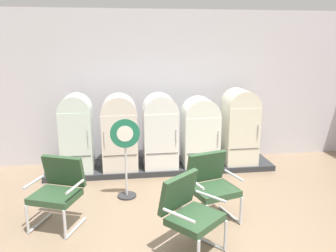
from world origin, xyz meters
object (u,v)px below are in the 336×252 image
object	(u,v)px
refrigerator_1	(120,130)
armchair_right	(212,183)
refrigerator_2	(160,129)
refrigerator_3	(200,130)
armchair_center	(189,210)
refrigerator_4	(240,124)
armchair_left	(58,188)
sign_stand	(126,159)
refrigerator_0	(77,131)

from	to	relation	value
refrigerator_1	armchair_right	distance (m)	2.43
refrigerator_2	refrigerator_3	bearing A→B (deg)	-1.91
armchair_center	refrigerator_3	bearing A→B (deg)	74.32
refrigerator_4	refrigerator_2	bearing A→B (deg)	-179.56
armchair_left	sign_stand	world-z (taller)	sign_stand
sign_stand	refrigerator_3	bearing A→B (deg)	36.33
refrigerator_0	armchair_center	size ratio (longest dim) A/B	1.52
armchair_left	refrigerator_0	bearing A→B (deg)	88.31
refrigerator_3	armchair_right	world-z (taller)	refrigerator_3
refrigerator_3	sign_stand	size ratio (longest dim) A/B	1.01
refrigerator_3	refrigerator_4	size ratio (longest dim) A/B	0.91
refrigerator_3	armchair_right	xyz separation A→B (m)	(-0.28, -1.98, -0.27)
refrigerator_0	refrigerator_2	xyz separation A→B (m)	(1.62, 0.03, -0.02)
armchair_left	armchair_right	bearing A→B (deg)	-3.22
refrigerator_1	armchair_left	size ratio (longest dim) A/B	1.49
refrigerator_3	refrigerator_4	world-z (taller)	refrigerator_4
refrigerator_2	sign_stand	xyz separation A→B (m)	(-0.70, -1.14, -0.20)
refrigerator_3	armchair_center	size ratio (longest dim) A/B	1.40
refrigerator_3	armchair_left	bearing A→B (deg)	-143.21
refrigerator_0	armchair_center	world-z (taller)	refrigerator_0
refrigerator_0	armchair_right	bearing A→B (deg)	-42.73
refrigerator_3	refrigerator_4	distance (m)	0.84
refrigerator_0	sign_stand	bearing A→B (deg)	-50.70
armchair_center	refrigerator_4	bearing A→B (deg)	60.04
refrigerator_1	refrigerator_4	xyz separation A→B (m)	(2.45, 0.02, 0.04)
armchair_center	armchair_right	bearing A→B (deg)	57.70
armchair_left	armchair_center	size ratio (longest dim) A/B	1.00
refrigerator_3	armchair_right	bearing A→B (deg)	-98.16
armchair_left	armchair_right	xyz separation A→B (m)	(2.20, -0.12, 0.00)
refrigerator_4	refrigerator_1	bearing A→B (deg)	-179.62
refrigerator_3	sign_stand	xyz separation A→B (m)	(-1.52, -1.12, -0.15)
refrigerator_1	armchair_center	xyz separation A→B (m)	(0.84, -2.78, -0.32)
refrigerator_0	refrigerator_3	size ratio (longest dim) A/B	1.08
refrigerator_0	sign_stand	world-z (taller)	refrigerator_0
refrigerator_0	armchair_right	world-z (taller)	refrigerator_0
refrigerator_4	sign_stand	distance (m)	2.63
refrigerator_1	refrigerator_3	size ratio (longest dim) A/B	1.06
refrigerator_0	refrigerator_4	distance (m)	3.27
refrigerator_2	armchair_left	xyz separation A→B (m)	(-1.67, -1.89, -0.32)
refrigerator_0	armchair_left	distance (m)	1.89
refrigerator_1	sign_stand	bearing A→B (deg)	-85.17
sign_stand	refrigerator_0	bearing A→B (deg)	129.30
armchair_left	armchair_center	xyz separation A→B (m)	(1.71, -0.90, 0.00)
armchair_center	sign_stand	size ratio (longest dim) A/B	0.72
refrigerator_1	refrigerator_2	world-z (taller)	refrigerator_1
refrigerator_0	armchair_center	xyz separation A→B (m)	(1.66, -2.76, -0.35)
refrigerator_0	armchair_left	size ratio (longest dim) A/B	1.52
refrigerator_2	armchair_center	size ratio (longest dim) A/B	1.49
armchair_right	refrigerator_4	bearing A→B (deg)	60.97
refrigerator_2	armchair_right	xyz separation A→B (m)	(0.53, -2.01, -0.32)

